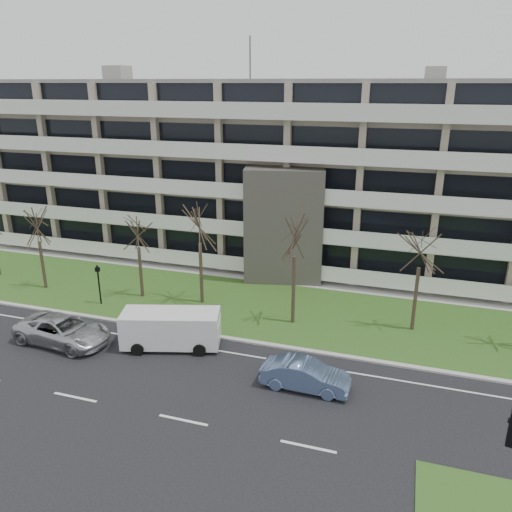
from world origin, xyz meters
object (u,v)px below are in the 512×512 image
(white_van, at_px, (172,326))
(blue_sedan, at_px, (305,375))
(silver_pickup, at_px, (63,330))
(pedestrian_signal, at_px, (99,280))

(white_van, bearing_deg, blue_sedan, -28.55)
(silver_pickup, relative_size, white_van, 0.98)
(silver_pickup, distance_m, pedestrian_signal, 5.67)
(blue_sedan, distance_m, white_van, 8.72)
(silver_pickup, bearing_deg, white_van, -71.90)
(blue_sedan, relative_size, white_van, 0.75)
(silver_pickup, relative_size, blue_sedan, 1.30)
(silver_pickup, height_order, blue_sedan, silver_pickup)
(silver_pickup, bearing_deg, pedestrian_signal, 15.51)
(white_van, distance_m, pedestrian_signal, 8.59)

